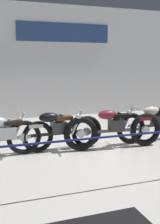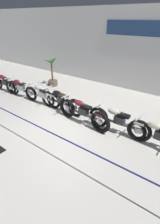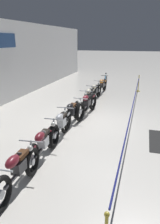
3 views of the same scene
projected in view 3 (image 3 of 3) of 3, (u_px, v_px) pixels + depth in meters
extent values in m
plane|color=silver|center=(94.00, 120.00, 9.17)|extent=(120.00, 120.00, 0.00)
torus|color=black|center=(0.00, 195.00, 4.22)|extent=(0.76, 0.16, 0.75)
torus|color=black|center=(32.00, 158.00, 5.52)|extent=(0.76, 0.16, 0.75)
cylinder|color=silver|center=(0.00, 195.00, 4.22)|extent=(0.18, 0.09, 0.18)
cylinder|color=silver|center=(32.00, 158.00, 5.52)|extent=(0.18, 0.09, 0.18)
cube|color=#2D2D30|center=(19.00, 166.00, 4.86)|extent=(0.37, 0.24, 0.26)
cylinder|color=#2D2D30|center=(17.00, 159.00, 4.76)|extent=(0.18, 0.12, 0.24)
cylinder|color=#2D2D30|center=(19.00, 158.00, 4.84)|extent=(0.18, 0.12, 0.24)
cylinder|color=silver|center=(20.00, 164.00, 5.21)|extent=(0.70, 0.11, 0.07)
cube|color=#47474C|center=(18.00, 173.00, 4.86)|extent=(1.13, 0.12, 0.06)
ellipsoid|color=maroon|center=(12.00, 161.00, 4.57)|extent=(0.47, 0.24, 0.22)
cube|color=#4C2D19|center=(21.00, 155.00, 4.91)|extent=(0.41, 0.22, 0.09)
cube|color=maroon|center=(30.00, 149.00, 5.39)|extent=(0.33, 0.18, 0.08)
torus|color=black|center=(32.00, 162.00, 5.38)|extent=(0.72, 0.18, 0.71)
torus|color=black|center=(51.00, 137.00, 6.77)|extent=(0.72, 0.18, 0.71)
cylinder|color=silver|center=(32.00, 162.00, 5.38)|extent=(0.17, 0.09, 0.17)
cylinder|color=silver|center=(51.00, 137.00, 6.77)|extent=(0.17, 0.09, 0.17)
cylinder|color=silver|center=(30.00, 153.00, 5.20)|extent=(0.31, 0.08, 0.59)
cube|color=silver|center=(43.00, 142.00, 6.07)|extent=(0.38, 0.25, 0.26)
cylinder|color=silver|center=(42.00, 136.00, 5.97)|extent=(0.19, 0.13, 0.24)
cylinder|color=silver|center=(43.00, 135.00, 6.04)|extent=(0.19, 0.13, 0.24)
cylinder|color=silver|center=(43.00, 141.00, 6.42)|extent=(0.70, 0.13, 0.07)
cube|color=black|center=(43.00, 147.00, 6.06)|extent=(1.19, 0.17, 0.06)
ellipsoid|color=maroon|center=(40.00, 137.00, 5.77)|extent=(0.48, 0.26, 0.22)
cube|color=black|center=(44.00, 133.00, 6.12)|extent=(0.42, 0.24, 0.09)
cube|color=maroon|center=(51.00, 130.00, 6.64)|extent=(0.33, 0.19, 0.08)
cylinder|color=silver|center=(31.00, 141.00, 5.22)|extent=(0.09, 0.62, 0.04)
sphere|color=silver|center=(30.00, 148.00, 5.19)|extent=(0.14, 0.14, 0.14)
torus|color=black|center=(54.00, 136.00, 6.80)|extent=(0.74, 0.16, 0.74)
torus|color=black|center=(67.00, 120.00, 8.15)|extent=(0.74, 0.16, 0.74)
cylinder|color=silver|center=(54.00, 136.00, 6.80)|extent=(0.18, 0.09, 0.17)
cylinder|color=silver|center=(67.00, 120.00, 8.15)|extent=(0.18, 0.09, 0.17)
cylinder|color=silver|center=(53.00, 129.00, 6.63)|extent=(0.31, 0.07, 0.59)
cube|color=silver|center=(62.00, 122.00, 7.47)|extent=(0.37, 0.24, 0.26)
cylinder|color=silver|center=(61.00, 117.00, 7.37)|extent=(0.18, 0.12, 0.24)
cylinder|color=silver|center=(62.00, 116.00, 7.44)|extent=(0.18, 0.12, 0.24)
cylinder|color=silver|center=(61.00, 123.00, 7.82)|extent=(0.70, 0.11, 0.07)
cube|color=#ADAFB5|center=(61.00, 127.00, 7.47)|extent=(1.17, 0.12, 0.06)
ellipsoid|color=#B7BABF|center=(59.00, 117.00, 7.17)|extent=(0.47, 0.24, 0.22)
cube|color=black|center=(63.00, 115.00, 7.52)|extent=(0.41, 0.22, 0.09)
cube|color=#B7BABF|center=(67.00, 114.00, 8.02)|extent=(0.33, 0.18, 0.08)
cylinder|color=silver|center=(54.00, 119.00, 6.64)|extent=(0.07, 0.62, 0.04)
sphere|color=silver|center=(53.00, 124.00, 6.62)|extent=(0.14, 0.14, 0.14)
torus|color=black|center=(65.00, 122.00, 7.84)|extent=(0.78, 0.13, 0.78)
torus|color=black|center=(77.00, 110.00, 9.24)|extent=(0.78, 0.13, 0.78)
cylinder|color=silver|center=(65.00, 122.00, 7.84)|extent=(0.19, 0.09, 0.19)
cylinder|color=silver|center=(77.00, 110.00, 9.24)|extent=(0.19, 0.09, 0.19)
cylinder|color=silver|center=(64.00, 116.00, 7.67)|extent=(0.30, 0.06, 0.59)
cube|color=#2D2D30|center=(72.00, 111.00, 8.54)|extent=(0.37, 0.23, 0.26)
cylinder|color=#2D2D30|center=(71.00, 107.00, 8.44)|extent=(0.18, 0.12, 0.24)
cylinder|color=#2D2D30|center=(72.00, 106.00, 8.51)|extent=(0.18, 0.12, 0.24)
cylinder|color=silver|center=(71.00, 112.00, 8.89)|extent=(0.70, 0.09, 0.07)
cube|color=black|center=(71.00, 115.00, 8.54)|extent=(1.22, 0.10, 0.06)
ellipsoid|color=black|center=(70.00, 107.00, 8.24)|extent=(0.47, 0.23, 0.22)
cube|color=#4C2D19|center=(73.00, 105.00, 8.59)|extent=(0.41, 0.21, 0.09)
cube|color=black|center=(76.00, 104.00, 9.11)|extent=(0.32, 0.17, 0.08)
cylinder|color=silver|center=(65.00, 108.00, 7.69)|extent=(0.05, 0.62, 0.04)
sphere|color=silver|center=(64.00, 112.00, 7.66)|extent=(0.14, 0.14, 0.14)
torus|color=black|center=(80.00, 112.00, 8.96)|extent=(0.83, 0.22, 0.82)
torus|color=black|center=(93.00, 101.00, 10.43)|extent=(0.83, 0.22, 0.82)
cylinder|color=silver|center=(80.00, 112.00, 8.96)|extent=(0.19, 0.10, 0.19)
cylinder|color=silver|center=(93.00, 101.00, 10.43)|extent=(0.19, 0.10, 0.19)
cylinder|color=silver|center=(79.00, 106.00, 8.80)|extent=(0.31, 0.08, 0.59)
cube|color=#2D2D30|center=(87.00, 102.00, 9.69)|extent=(0.38, 0.25, 0.26)
cylinder|color=#2D2D30|center=(87.00, 98.00, 9.59)|extent=(0.19, 0.13, 0.24)
cylinder|color=#2D2D30|center=(88.00, 98.00, 9.66)|extent=(0.19, 0.13, 0.24)
cylinder|color=silver|center=(87.00, 103.00, 10.05)|extent=(0.70, 0.13, 0.07)
cube|color=#47474C|center=(87.00, 106.00, 9.69)|extent=(1.33, 0.18, 0.06)
ellipsoid|color=maroon|center=(86.00, 98.00, 9.41)|extent=(0.48, 0.26, 0.22)
cube|color=black|center=(88.00, 97.00, 9.74)|extent=(0.42, 0.23, 0.09)
cube|color=maroon|center=(93.00, 96.00, 10.30)|extent=(0.33, 0.19, 0.08)
cylinder|color=silver|center=(80.00, 99.00, 8.81)|extent=(0.09, 0.62, 0.04)
sphere|color=silver|center=(80.00, 102.00, 8.78)|extent=(0.14, 0.14, 0.14)
torus|color=black|center=(86.00, 103.00, 10.29)|extent=(0.80, 0.14, 0.80)
torus|color=black|center=(93.00, 95.00, 11.70)|extent=(0.80, 0.14, 0.80)
cylinder|color=silver|center=(86.00, 103.00, 10.29)|extent=(0.19, 0.08, 0.19)
cylinder|color=silver|center=(93.00, 95.00, 11.70)|extent=(0.19, 0.08, 0.19)
cylinder|color=silver|center=(85.00, 97.00, 10.12)|extent=(0.30, 0.06, 0.59)
cube|color=#2D2D30|center=(90.00, 95.00, 10.99)|extent=(0.36, 0.23, 0.26)
cylinder|color=#2D2D30|center=(89.00, 91.00, 10.89)|extent=(0.18, 0.11, 0.24)
cylinder|color=#2D2D30|center=(90.00, 91.00, 10.96)|extent=(0.18, 0.11, 0.24)
cylinder|color=silver|center=(88.00, 96.00, 11.34)|extent=(0.70, 0.08, 0.07)
cube|color=#47474C|center=(89.00, 98.00, 10.99)|extent=(1.23, 0.08, 0.06)
ellipsoid|color=beige|center=(89.00, 91.00, 10.70)|extent=(0.46, 0.23, 0.22)
cube|color=black|center=(90.00, 90.00, 11.04)|extent=(0.40, 0.21, 0.09)
cube|color=beige|center=(92.00, 90.00, 11.56)|extent=(0.32, 0.17, 0.08)
cylinder|color=silver|center=(86.00, 91.00, 10.13)|extent=(0.05, 0.62, 0.04)
sphere|color=silver|center=(85.00, 94.00, 10.10)|extent=(0.14, 0.14, 0.14)
torus|color=black|center=(91.00, 96.00, 11.63)|extent=(0.69, 0.15, 0.69)
torus|color=black|center=(98.00, 91.00, 12.89)|extent=(0.69, 0.15, 0.69)
cylinder|color=silver|center=(91.00, 96.00, 11.63)|extent=(0.16, 0.09, 0.16)
cylinder|color=silver|center=(98.00, 91.00, 12.89)|extent=(0.16, 0.09, 0.16)
cylinder|color=silver|center=(91.00, 92.00, 11.46)|extent=(0.31, 0.07, 0.59)
cube|color=#2D2D30|center=(95.00, 90.00, 12.26)|extent=(0.37, 0.24, 0.26)
cylinder|color=#2D2D30|center=(95.00, 87.00, 12.16)|extent=(0.18, 0.12, 0.24)
cylinder|color=#2D2D30|center=(96.00, 87.00, 12.23)|extent=(0.18, 0.12, 0.24)
cylinder|color=silver|center=(94.00, 92.00, 12.61)|extent=(0.70, 0.10, 0.07)
cube|color=#ADAFB5|center=(95.00, 93.00, 12.25)|extent=(1.12, 0.11, 0.06)
ellipsoid|color=beige|center=(94.00, 87.00, 11.97)|extent=(0.47, 0.24, 0.22)
cube|color=black|center=(96.00, 86.00, 12.30)|extent=(0.41, 0.22, 0.09)
cube|color=beige|center=(98.00, 87.00, 12.77)|extent=(0.33, 0.17, 0.08)
cylinder|color=silver|center=(92.00, 86.00, 11.48)|extent=(0.06, 0.62, 0.04)
sphere|color=silver|center=(91.00, 89.00, 11.45)|extent=(0.14, 0.14, 0.14)
torus|color=black|center=(99.00, 90.00, 12.82)|extent=(0.77, 0.15, 0.77)
torus|color=black|center=(105.00, 85.00, 14.35)|extent=(0.77, 0.15, 0.77)
cylinder|color=silver|center=(99.00, 90.00, 12.82)|extent=(0.18, 0.08, 0.18)
cylinder|color=silver|center=(105.00, 85.00, 14.35)|extent=(0.18, 0.08, 0.18)
cylinder|color=silver|center=(99.00, 86.00, 12.65)|extent=(0.30, 0.06, 0.59)
cube|color=#2D2D30|center=(102.00, 85.00, 13.58)|extent=(0.36, 0.23, 0.26)
cylinder|color=#2D2D30|center=(102.00, 82.00, 13.48)|extent=(0.18, 0.11, 0.24)
cylinder|color=#2D2D30|center=(102.00, 82.00, 13.56)|extent=(0.18, 0.11, 0.24)
cylinder|color=silver|center=(101.00, 86.00, 13.94)|extent=(0.70, 0.08, 0.07)
cube|color=black|center=(102.00, 87.00, 13.58)|extent=(1.36, 0.09, 0.06)
ellipsoid|color=orange|center=(101.00, 81.00, 13.29)|extent=(0.46, 0.23, 0.22)
cube|color=#4C2D19|center=(103.00, 81.00, 13.63)|extent=(0.40, 0.21, 0.09)
cube|color=orange|center=(105.00, 81.00, 14.22)|extent=(0.32, 0.17, 0.08)
cylinder|color=silver|center=(99.00, 81.00, 12.67)|extent=(0.05, 0.62, 0.04)
sphere|color=silver|center=(99.00, 84.00, 12.64)|extent=(0.14, 0.14, 0.14)
torus|color=black|center=(104.00, 83.00, 15.16)|extent=(0.68, 0.08, 0.67)
torus|color=black|center=(106.00, 81.00, 16.10)|extent=(0.68, 0.08, 0.67)
cylinder|color=#1E75B7|center=(105.00, 79.00, 15.52)|extent=(0.60, 0.07, 0.43)
cylinder|color=#1E75B7|center=(105.00, 76.00, 15.50)|extent=(0.55, 0.06, 0.04)
cylinder|color=#1E75B7|center=(106.00, 77.00, 15.72)|extent=(0.15, 0.04, 0.55)
cube|color=black|center=(106.00, 73.00, 15.67)|extent=(0.18, 0.09, 0.05)
cylinder|color=#1E75B7|center=(106.00, 81.00, 15.91)|extent=(0.46, 0.05, 0.03)
cylinder|color=black|center=(105.00, 76.00, 15.05)|extent=(0.05, 0.48, 0.03)
cylinder|color=black|center=(105.00, 83.00, 15.73)|extent=(0.12, 0.06, 0.12)
sphere|color=gold|center=(107.00, 215.00, 2.89)|extent=(0.08, 0.08, 0.08)
cylinder|color=navy|center=(133.00, 103.00, 8.49)|extent=(11.72, 0.04, 0.04)
cylinder|color=gold|center=(138.00, 91.00, 14.33)|extent=(0.28, 0.28, 0.03)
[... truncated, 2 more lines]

